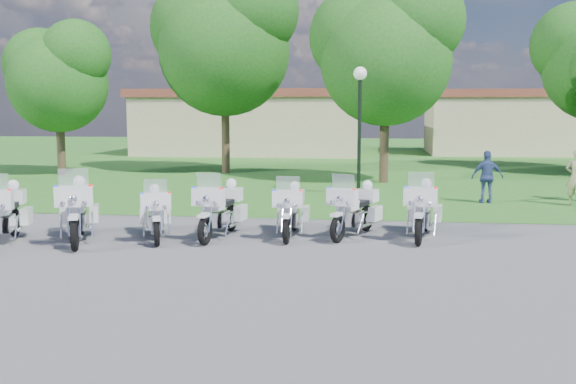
# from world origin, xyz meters

# --- Properties ---
(ground) EXTENTS (100.00, 100.00, 0.00)m
(ground) POSITION_xyz_m (0.00, 0.00, 0.00)
(ground) COLOR #5B5B60
(ground) RESTS_ON ground
(grass_lawn) EXTENTS (100.00, 48.00, 0.01)m
(grass_lawn) POSITION_xyz_m (0.00, 27.00, 0.00)
(grass_lawn) COLOR #2F6B21
(grass_lawn) RESTS_ON ground
(motorcycle_0) EXTENTS (1.19, 2.29, 1.58)m
(motorcycle_0) POSITION_xyz_m (-6.06, -0.82, 0.66)
(motorcycle_0) COLOR black
(motorcycle_0) RESTS_ON ground
(motorcycle_1) EXTENTS (1.38, 2.37, 1.67)m
(motorcycle_1) POSITION_xyz_m (-4.59, -0.45, 0.70)
(motorcycle_1) COLOR black
(motorcycle_1) RESTS_ON ground
(motorcycle_2) EXTENTS (1.14, 2.01, 1.41)m
(motorcycle_2) POSITION_xyz_m (-3.01, 0.06, 0.59)
(motorcycle_2) COLOR black
(motorcycle_2) RESTS_ON ground
(motorcycle_3) EXTENTS (0.93, 2.28, 1.53)m
(motorcycle_3) POSITION_xyz_m (-1.62, 0.44, 0.64)
(motorcycle_3) COLOR black
(motorcycle_3) RESTS_ON ground
(motorcycle_4) EXTENTS (0.71, 2.15, 1.44)m
(motorcycle_4) POSITION_xyz_m (-0.05, 0.72, 0.60)
(motorcycle_4) COLOR black
(motorcycle_4) RESTS_ON ground
(motorcycle_5) EXTENTS (1.25, 2.08, 1.48)m
(motorcycle_5) POSITION_xyz_m (1.39, 0.94, 0.62)
(motorcycle_5) COLOR black
(motorcycle_5) RESTS_ON ground
(motorcycle_6) EXTENTS (0.99, 2.30, 1.55)m
(motorcycle_6) POSITION_xyz_m (2.90, 0.95, 0.65)
(motorcycle_6) COLOR black
(motorcycle_6) RESTS_ON ground
(lamp_post) EXTENTS (0.44, 0.44, 4.25)m
(lamp_post) POSITION_xyz_m (1.34, 7.81, 3.20)
(lamp_post) COLOR black
(lamp_post) RESTS_ON ground
(tree_0) EXTENTS (5.00, 4.27, 6.67)m
(tree_0) POSITION_xyz_m (-11.83, 13.17, 4.41)
(tree_0) COLOR #38281C
(tree_0) RESTS_ON ground
(tree_1) EXTENTS (6.84, 5.83, 9.12)m
(tree_1) POSITION_xyz_m (-4.85, 14.94, 6.03)
(tree_1) COLOR #38281C
(tree_1) RESTS_ON ground
(tree_2) EXTENTS (5.94, 5.07, 7.92)m
(tree_2) POSITION_xyz_m (2.19, 11.90, 5.24)
(tree_2) COLOR #38281C
(tree_2) RESTS_ON ground
(building_west) EXTENTS (14.56, 8.32, 4.10)m
(building_west) POSITION_xyz_m (-6.00, 28.00, 2.07)
(building_west) COLOR tan
(building_west) RESTS_ON ground
(building_east) EXTENTS (11.44, 7.28, 4.10)m
(building_east) POSITION_xyz_m (11.00, 30.00, 2.07)
(building_east) COLOR tan
(building_east) RESTS_ON ground
(bystander_a) EXTENTS (0.72, 0.59, 1.70)m
(bystander_a) POSITION_xyz_m (7.81, 6.37, 0.85)
(bystander_a) COLOR tan
(bystander_a) RESTS_ON ground
(bystander_c) EXTENTS (0.96, 0.44, 1.61)m
(bystander_c) POSITION_xyz_m (5.28, 6.62, 0.81)
(bystander_c) COLOR #384A87
(bystander_c) RESTS_ON ground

